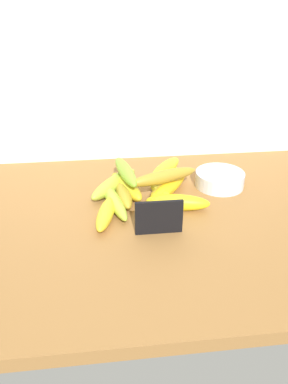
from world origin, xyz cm
name	(u,v)px	position (x,y,z in cm)	size (l,w,h in cm)	color
counter_top	(150,222)	(0.00, 0.00, 1.50)	(110.00, 76.00, 3.00)	olive
back_wall	(133,58)	(0.00, 39.00, 35.00)	(130.00, 2.00, 70.00)	silver
chalkboard_sign	(159,219)	(1.15, -6.91, 6.86)	(11.00, 1.80, 8.40)	black
fruit_bowl	(220,179)	(22.13, 14.60, 5.12)	(13.85, 13.85, 4.24)	silver
banana_0	(168,188)	(6.49, 11.22, 5.01)	(20.22, 4.01, 4.01)	yellow
banana_1	(114,184)	(-8.00, 15.13, 5.20)	(20.33, 4.40, 4.40)	#9FB236
banana_2	(126,186)	(-4.82, 13.24, 5.16)	(17.01, 4.33, 4.33)	gold
banana_3	(114,200)	(-8.60, 6.60, 4.73)	(20.83, 3.45, 3.45)	#A2C339
banana_4	(156,205)	(2.01, 2.49, 4.80)	(15.43, 3.59, 3.59)	yellow
banana_5	(178,202)	(7.62, 2.91, 5.09)	(16.33, 4.18, 4.18)	yellow
banana_6	(168,179)	(7.40, 16.09, 5.13)	(18.65, 4.25, 4.25)	yellow
banana_7	(106,213)	(-10.79, -0.03, 4.89)	(15.47, 3.78, 3.78)	yellow
banana_8	(162,195)	(4.49, 8.20, 4.64)	(16.75, 3.28, 3.28)	gold
banana_9	(124,194)	(-5.73, 9.31, 4.90)	(15.09, 3.79, 3.79)	#AE9027
banana_10	(163,177)	(5.07, 10.53, 8.83)	(19.95, 3.63, 3.63)	#A88327
banana_11	(126,172)	(-4.81, 14.35, 9.13)	(18.41, 3.59, 3.59)	#85BB30
banana_12	(165,169)	(6.25, 14.74, 9.15)	(15.33, 3.80, 3.80)	yellow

